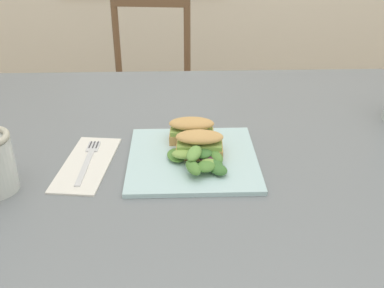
{
  "coord_description": "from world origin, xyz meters",
  "views": [
    {
      "loc": [
        -0.15,
        -1.01,
        1.25
      ],
      "look_at": [
        -0.12,
        -0.11,
        0.76
      ],
      "focal_mm": 42.58,
      "sensor_mm": 36.0,
      "label": 1
    }
  ],
  "objects": [
    {
      "name": "fork_on_napkin",
      "position": [
        -0.35,
        -0.14,
        0.75
      ],
      "size": [
        0.03,
        0.19,
        0.0
      ],
      "color": "silver",
      "rests_on": "napkin_folded"
    },
    {
      "name": "plate_lunch",
      "position": [
        -0.12,
        -0.15,
        0.74
      ],
      "size": [
        0.28,
        0.28,
        0.01
      ],
      "primitive_type": "cube",
      "color": "silver",
      "rests_on": "dining_table"
    },
    {
      "name": "sandwich_half_back",
      "position": [
        -0.12,
        -0.08,
        0.78
      ],
      "size": [
        0.11,
        0.07,
        0.06
      ],
      "color": "tan",
      "rests_on": "plate_lunch"
    },
    {
      "name": "napkin_folded",
      "position": [
        -0.35,
        -0.16,
        0.74
      ],
      "size": [
        0.13,
        0.25,
        0.0
      ],
      "primitive_type": "cube",
      "rotation": [
        0.0,
        0.0,
        -0.12
      ],
      "color": "silver",
      "rests_on": "dining_table"
    },
    {
      "name": "sandwich_half_front",
      "position": [
        -0.11,
        -0.14,
        0.78
      ],
      "size": [
        0.11,
        0.07,
        0.06
      ],
      "color": "tan",
      "rests_on": "plate_lunch"
    },
    {
      "name": "salad_mixed_greens",
      "position": [
        -0.1,
        -0.19,
        0.77
      ],
      "size": [
        0.13,
        0.15,
        0.04
      ],
      "color": "#4C2338",
      "rests_on": "plate_lunch"
    },
    {
      "name": "chair_wooden_far",
      "position": [
        -0.29,
        0.99,
        0.45
      ],
      "size": [
        0.44,
        0.44,
        0.87
      ],
      "color": "brown",
      "rests_on": "ground"
    },
    {
      "name": "dining_table",
      "position": [
        -0.09,
        -0.07,
        0.64
      ],
      "size": [
        1.43,
        1.02,
        0.74
      ],
      "color": "slate",
      "rests_on": "ground"
    }
  ]
}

